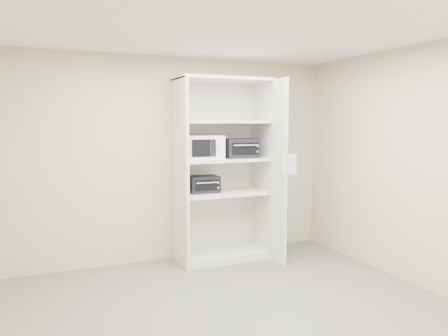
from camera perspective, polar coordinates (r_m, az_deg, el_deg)
name	(u,v)px	position (r m, az deg, el deg)	size (l,w,h in m)	color
floor	(234,317)	(4.38, 1.29, -18.90)	(4.50, 4.00, 0.01)	#686157
ceiling	(235,25)	(4.06, 1.39, 18.17)	(4.50, 4.00, 0.01)	white
wall_back	(172,159)	(5.87, -6.86, 1.13)	(4.50, 0.02, 2.70)	beige
wall_front	(402,222)	(2.36, 22.22, -6.49)	(4.50, 0.02, 2.70)	beige
wall_right	(416,166)	(5.34, 23.82, 0.19)	(0.02, 4.00, 2.70)	beige
shelving_unit	(226,176)	(5.84, 0.27, -1.01)	(1.24, 0.92, 2.42)	white
microwave	(202,147)	(5.66, -2.89, 2.73)	(0.51, 0.38, 0.30)	white
toaster_oven_upper	(240,148)	(5.85, 2.16, 2.60)	(0.44, 0.33, 0.26)	black
toaster_oven_lower	(204,184)	(5.79, -2.69, -2.12)	(0.39, 0.29, 0.22)	black
paper_sign	(289,165)	(5.54, 8.54, 0.45)	(0.20, 0.01, 0.26)	white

